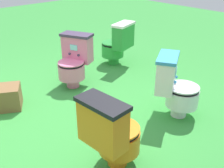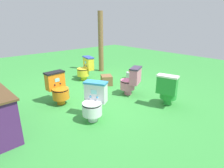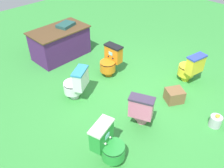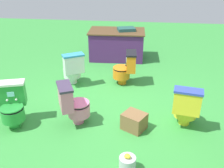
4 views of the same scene
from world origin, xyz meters
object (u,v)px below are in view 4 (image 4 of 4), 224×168
Objects in this scene: toilet_white at (73,68)px; toilet_pink at (73,104)px; lemon_bucket at (127,164)px; toilet_green at (13,105)px; small_crate at (134,121)px; toilet_yellow at (186,106)px; toilet_orange at (126,68)px; vendor_table at (117,44)px.

toilet_pink is at bearing -105.59° from toilet_white.
toilet_green is at bearing 156.41° from lemon_bucket.
lemon_bucket is (1.92, -0.84, -0.25)m from toilet_green.
small_crate is (1.38, -1.48, -0.23)m from toilet_white.
toilet_yellow is at bearing -60.93° from toilet_white.
toilet_white is at bearing 133.01° from small_crate.
small_crate is 1.25× the size of lemon_bucket.
toilet_orange and toilet_yellow have the same top height.
vendor_table is (1.37, 3.27, 0.02)m from toilet_green.
toilet_orange is 1.57m from vendor_table.
toilet_yellow is 1.43m from lemon_bucket.
small_crate is 0.93m from lemon_bucket.
toilet_green is 1.68m from toilet_white.
small_crate is (-0.82, -0.18, -0.23)m from toilet_yellow.
toilet_green is 2.80m from toilet_yellow.
toilet_pink is 1.39m from lemon_bucket.
toilet_yellow is at bearing 12.11° from small_crate.
lemon_bucket is (-0.87, -1.11, -0.25)m from toilet_yellow.
vendor_table is (-0.34, 1.54, 0.02)m from toilet_orange.
toilet_yellow is (2.79, 0.27, 0.00)m from toilet_green.
toilet_orange is 1.77m from toilet_pink.
toilet_orange is 1.00× the size of toilet_yellow.
vendor_table is 3.24m from small_crate.
toilet_pink is at bearing -97.36° from vendor_table.
toilet_orange is at bearing 94.57° from lemon_bucket.
toilet_green reaches higher than lemon_bucket.
toilet_green and toilet_pink have the same top height.
toilet_green is 2.11m from lemon_bucket.
lemon_bucket is at bearing -93.06° from small_crate.
toilet_white is 1.87m from vendor_table.
toilet_white is 2.10× the size of small_crate.
toilet_pink is (-1.82, -0.13, 0.00)m from toilet_yellow.
toilet_pink is 1.00× the size of toilet_white.
toilet_orange is 1.00× the size of toilet_white.
toilet_pink is at bearing -165.58° from toilet_yellow.
toilet_green reaches higher than small_crate.
lemon_bucket is at bearing -91.36° from toilet_white.
toilet_green is at bearing 131.70° from toilet_orange.
toilet_yellow is at bearing -64.75° from vendor_table.
toilet_yellow is 2.10× the size of small_crate.
toilet_white is at bearing -126.89° from toilet_green.
toilet_yellow is at bearing -147.46° from toilet_orange.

